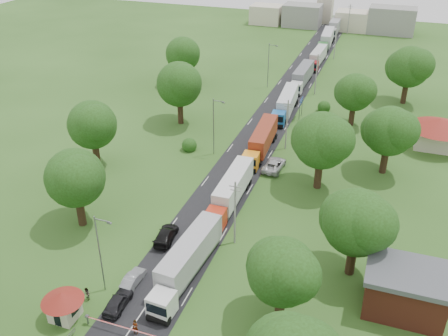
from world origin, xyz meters
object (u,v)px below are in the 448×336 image
at_px(car_lane_mid, 133,279).
at_px(guard_booth, 63,302).
at_px(truck_0, 187,261).
at_px(boom_barrier, 114,325).
at_px(car_lane_front, 118,302).
at_px(pedestrian_near, 135,327).
at_px(info_sign, 301,104).

bearing_deg(car_lane_mid, guard_booth, 59.37).
bearing_deg(truck_0, boom_barrier, -109.73).
height_order(boom_barrier, car_lane_front, car_lane_front).
xyz_separation_m(guard_booth, pedestrian_near, (7.98, 0.50, -1.29)).
distance_m(car_lane_front, car_lane_mid, 3.88).
height_order(guard_booth, truck_0, truck_0).
xyz_separation_m(boom_barrier, truck_0, (3.65, 10.18, 1.37)).
bearing_deg(pedestrian_near, car_lane_mid, 121.78).
bearing_deg(boom_barrier, guard_booth, -179.99).
bearing_deg(car_lane_front, truck_0, -128.39).
relative_size(guard_booth, truck_0, 0.29).
height_order(info_sign, car_lane_mid, info_sign).
bearing_deg(guard_booth, truck_0, 47.00).
height_order(car_lane_front, pedestrian_near, pedestrian_near).
bearing_deg(guard_booth, pedestrian_near, 3.59).
distance_m(boom_barrier, car_lane_front, 3.42).
distance_m(guard_booth, car_lane_front, 5.62).
distance_m(truck_0, car_lane_front, 8.79).
relative_size(info_sign, truck_0, 0.27).
bearing_deg(info_sign, truck_0, -93.34).
xyz_separation_m(guard_booth, truck_0, (9.49, 10.18, 0.10)).
bearing_deg(boom_barrier, truck_0, 70.27).
xyz_separation_m(car_lane_front, car_lane_mid, (-0.25, 3.87, -0.10)).
height_order(boom_barrier, guard_booth, guard_booth).
bearing_deg(boom_barrier, car_lane_front, 113.92).
xyz_separation_m(guard_booth, info_sign, (12.40, 60.00, 0.84)).
height_order(truck_0, car_lane_front, truck_0).
distance_m(truck_0, car_lane_mid, 6.38).
bearing_deg(boom_barrier, car_lane_mid, 103.21).
height_order(truck_0, car_lane_mid, truck_0).
relative_size(boom_barrier, info_sign, 2.25).
bearing_deg(guard_booth, car_lane_mid, 59.04).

